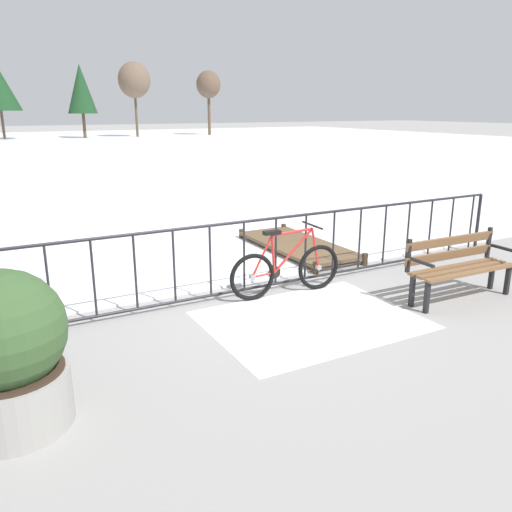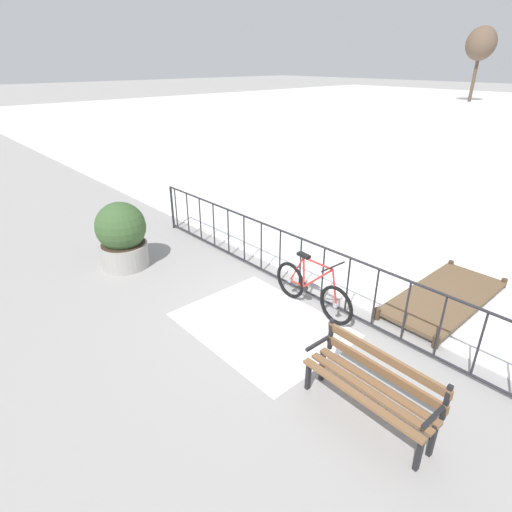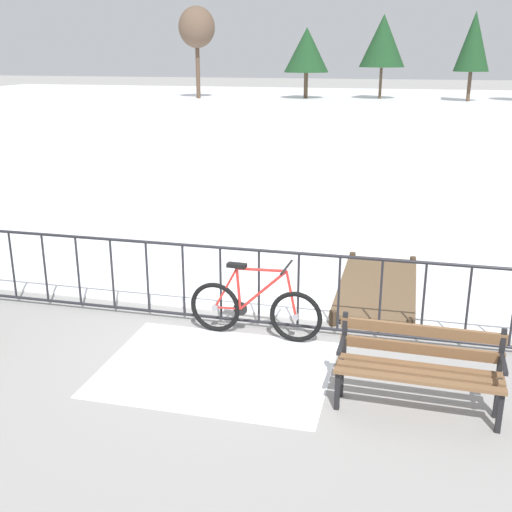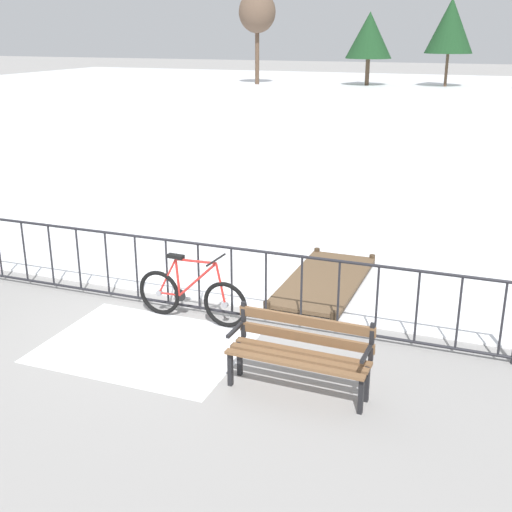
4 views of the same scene
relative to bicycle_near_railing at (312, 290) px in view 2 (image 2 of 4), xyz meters
The scene contains 8 objects.
ground_plane 0.53m from the bicycle_near_railing, 134.18° to the left, with size 160.00×160.00×0.00m, color gray.
snow_patch 1.02m from the bicycle_near_railing, 102.78° to the right, with size 2.55×1.95×0.01m, color white.
railing_fence 0.42m from the bicycle_near_railing, 134.18° to the left, with size 9.06×0.06×1.07m.
bicycle_near_railing is the anchor object (origin of this frame).
park_bench 2.33m from the bicycle_near_railing, 31.92° to the right, with size 1.61×0.52×0.89m.
planter_with_shrub 3.95m from the bicycle_near_railing, 156.45° to the right, with size 0.98×0.98×1.34m.
wooden_dock 2.35m from the bicycle_near_railing, 52.89° to the left, with size 1.10×2.68×0.20m.
tree_extra 42.85m from the bicycle_near_railing, 109.80° to the left, with size 2.70×2.70×6.65m.
Camera 2 is at (4.05, -4.91, 3.82)m, focal length 28.97 mm.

